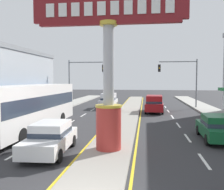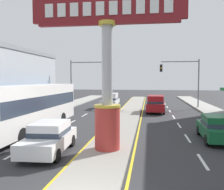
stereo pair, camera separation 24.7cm
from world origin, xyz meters
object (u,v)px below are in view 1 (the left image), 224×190
traffic_light_left_side (82,75)px  suv_far_right_lane (109,100)px  district_sign (109,72)px  suv_near_right_lane (154,104)px  traffic_light_right_side (182,75)px  sedan_near_left_lane (217,127)px  sedan_kerb_right (51,137)px  bus_mid_left_lane (31,105)px

traffic_light_left_side → suv_far_right_lane: (3.58, -0.51, -3.26)m
district_sign → suv_near_right_lane: bearing=79.6°
traffic_light_right_side → district_sign: bearing=-107.9°
suv_near_right_lane → sedan_near_left_lane: suv_near_right_lane is taller
sedan_kerb_right → suv_far_right_lane: bearing=90.0°
traffic_light_right_side → sedan_near_left_lane: traffic_light_right_side is taller
district_sign → bus_mid_left_lane: size_ratio=0.69×
district_sign → traffic_light_right_side: bearing=72.1°
traffic_light_right_side → suv_near_right_lane: traffic_light_right_side is taller
traffic_light_right_side → suv_near_right_lane: 6.61m
traffic_light_left_side → suv_near_right_lane: bearing=-23.2°
district_sign → sedan_near_left_lane: size_ratio=1.78×
suv_near_right_lane → sedan_near_left_lane: (3.30, -12.10, -0.20)m
sedan_near_left_lane → sedan_kerb_right: 9.72m
traffic_light_left_side → district_sign: bearing=-71.6°
traffic_light_right_side → suv_near_right_lane: size_ratio=1.32×
suv_far_right_lane → bus_mid_left_lane: 15.08m
traffic_light_left_side → sedan_kerb_right: 20.48m
traffic_light_left_side → bus_mid_left_lane: traffic_light_left_side is taller
traffic_light_left_side → sedan_near_left_lane: bearing=-52.0°
traffic_light_right_side → sedan_near_left_lane: 16.95m
district_sign → sedan_kerb_right: (-2.82, -0.62, -3.25)m
suv_far_right_lane → sedan_kerb_right: suv_far_right_lane is taller
suv_near_right_lane → district_sign: bearing=-100.4°
suv_near_right_lane → suv_far_right_lane: size_ratio=1.02×
bus_mid_left_lane → sedan_near_left_lane: bearing=-4.0°
sedan_near_left_lane → sedan_kerb_right: same height
suv_far_right_lane → district_sign: bearing=-81.4°
traffic_light_right_side → suv_far_right_lane: traffic_light_right_side is taller
suv_near_right_lane → suv_far_right_lane: (-5.64, 3.46, 0.00)m
district_sign → bus_mid_left_lane: (-6.12, 4.05, -2.17)m
district_sign → suv_far_right_lane: size_ratio=1.68×
district_sign → suv_near_right_lane: district_sign is taller
district_sign → traffic_light_left_side: bearing=108.4°
traffic_light_right_side → traffic_light_left_side: bearing=-177.6°
district_sign → traffic_light_left_side: 20.29m
traffic_light_right_side → bus_mid_left_lane: bearing=-128.5°
traffic_light_left_side → traffic_light_right_side: size_ratio=1.00×
suv_far_right_lane → sedan_near_left_lane: bearing=-60.1°
sedan_near_left_lane → bus_mid_left_lane: (-12.24, 0.86, 1.08)m
bus_mid_left_lane → suv_far_right_lane: bearing=77.3°
district_sign → sedan_near_left_lane: district_sign is taller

